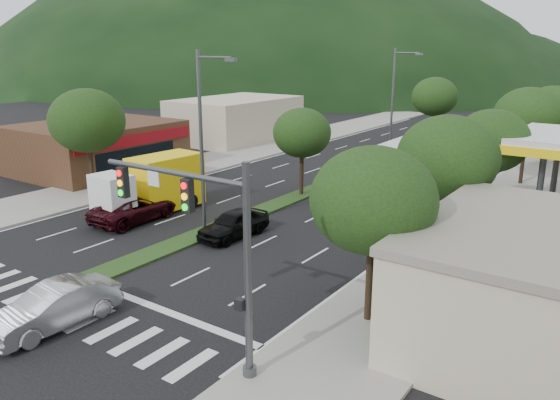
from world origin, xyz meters
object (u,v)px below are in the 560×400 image
Objects in this scene: traffic_signal at (206,231)px; car_queue_c at (362,196)px; tree_r_a at (373,200)px; suv_maroon at (134,209)px; car_queue_d at (439,159)px; car_queue_a at (234,224)px; motorhome at (416,161)px; tree_r_e at (552,108)px; box_truck at (155,186)px; tree_r_b at (447,158)px; streetlight_near at (204,135)px; tree_r_c at (491,141)px; tree_med_near at (302,133)px; tree_r_d at (528,116)px; car_queue_e at (400,167)px; tree_med_far at (435,97)px; car_queue_b at (425,186)px; sedan_silver at (54,307)px; tree_l_a at (87,121)px; streetlight_mid at (395,99)px.

traffic_signal is 1.66× the size of car_queue_c.
suv_maroon is at bearing 168.93° from tree_r_a.
tree_r_a is 1.43× the size of car_queue_d.
car_queue_a is 0.47× the size of motorhome.
tree_r_e reaches higher than motorhome.
tree_r_b is at bearing -167.30° from box_truck.
streetlight_near is at bearing 161.27° from tree_r_a.
tree_r_c is at bearing 90.00° from tree_r_a.
tree_r_c reaches higher than tree_med_near.
tree_r_e is at bearing 75.36° from car_queue_a.
car_queue_d is (-7.29, 12.92, -4.10)m from tree_r_c.
tree_r_d is 1.88× the size of car_queue_e.
tree_med_far is (0.00, 26.00, 0.58)m from tree_med_near.
tree_r_c is 12.17m from tree_med_near.
tree_r_c is 8.55m from car_queue_c.
suv_maroon is (-17.06, 3.34, -4.05)m from tree_r_a.
tree_med_near reaches higher than car_queue_b.
streetlight_near is 17.15m from car_queue_b.
car_queue_b is (4.53, 25.92, -0.11)m from sedan_silver.
car_queue_d is 0.64× the size of box_truck.
traffic_signal is at bearing -95.38° from tree_r_d.
tree_med_near is at bearing -135.00° from tree_r_d.
tree_r_b reaches higher than tree_med_near.
suv_maroon is at bearing -143.42° from tree_r_c.
tree_r_c is at bearing -90.00° from tree_r_d.
tree_r_c is 0.97× the size of tree_r_e.
motorhome reaches higher than box_truck.
car_queue_b is at bearing 72.73° from car_queue_a.
tree_l_a is 7.94m from box_truck.
tree_r_b reaches higher than tree_r_e.
traffic_signal is 46.43m from tree_med_far.
car_queue_a is 0.62× the size of box_truck.
sedan_silver is 12.86m from suv_maroon.
tree_r_e reaches higher than tree_r_a.
tree_r_b is 24.09m from streetlight_mid.
tree_r_c is (0.00, 16.00, -0.07)m from tree_r_a.
tree_med_far is 0.73× the size of motorhome.
tree_l_a is (-24.50, -10.00, 0.43)m from tree_r_c.
streetlight_mid reaches higher than car_queue_b.
tree_r_c is 20.00m from tree_r_e.
tree_r_b is (-0.00, 8.00, 0.22)m from tree_r_a.
tree_med_far is at bearing 106.70° from tree_r_a.
tree_med_near is 1.08× the size of suv_maroon.
box_truck is at bearing 176.55° from car_queue_a.
tree_med_far is 47.26m from sedan_silver.
tree_l_a is 1.57× the size of car_queue_d.
car_queue_b is (5.46, 14.36, -0.07)m from car_queue_a.
tree_r_a is at bearing -76.35° from car_queue_b.
suv_maroon is 19.78m from car_queue_b.
traffic_signal is 13.09m from car_queue_a.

